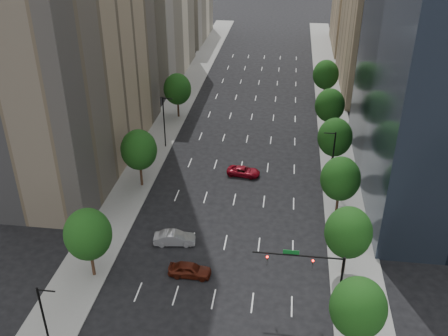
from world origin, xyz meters
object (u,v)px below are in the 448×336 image
at_px(car_maroon, 190,270).
at_px(car_red_far, 244,171).
at_px(traffic_signal, 317,270).
at_px(car_silver, 175,238).

height_order(car_maroon, car_red_far, car_maroon).
height_order(traffic_signal, car_silver, traffic_signal).
height_order(car_maroon, car_silver, car_silver).
bearing_deg(car_maroon, traffic_signal, -102.75).
bearing_deg(car_red_far, traffic_signal, -153.21).
bearing_deg(traffic_signal, car_silver, 151.84).
bearing_deg(traffic_signal, car_maroon, 166.11).
xyz_separation_m(car_maroon, car_silver, (-2.97, 5.55, 0.01)).
bearing_deg(car_maroon, car_silver, 29.29).
relative_size(car_silver, car_red_far, 1.01).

